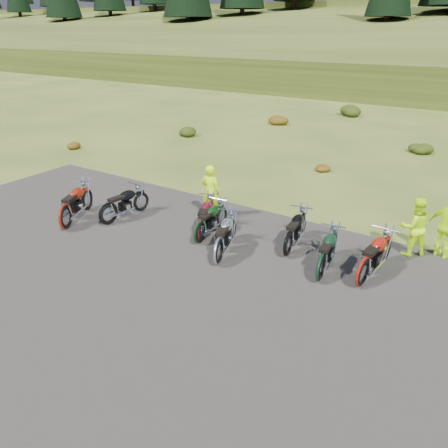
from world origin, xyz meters
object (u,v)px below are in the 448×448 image
Objects in this scene: motorcycle_3 at (218,264)px; motorcycle_0 at (110,225)px; motorcycle_7 at (319,281)px; person_middle at (211,193)px.

motorcycle_0 is at bearing 69.94° from motorcycle_3.
motorcycle_0 is at bearing 86.35° from motorcycle_7.
motorcycle_3 reaches higher than motorcycle_7.
motorcycle_3 is 3.08m from person_middle.
motorcycle_7 is at bearing 153.01° from person_middle.
motorcycle_7 is 1.13× the size of person_middle.
motorcycle_0 is 6.66m from motorcycle_7.
motorcycle_0 is 3.27m from person_middle.
motorcycle_3 reaches higher than motorcycle_0.
motorcycle_0 is 1.01× the size of motorcycle_7.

